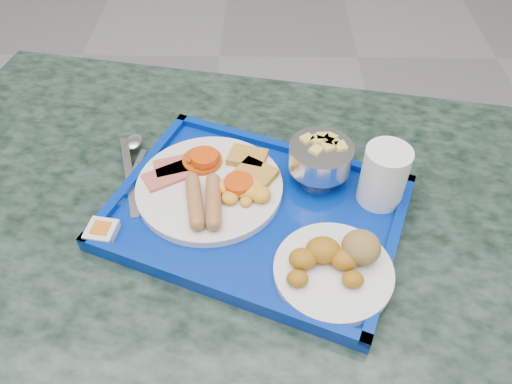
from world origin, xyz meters
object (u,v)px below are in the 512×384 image
bread_plate (336,263)px  table (246,297)px  juice_cup (384,174)px  tray (256,213)px  fruit_bowl (321,157)px  main_plate (215,185)px

bread_plate → table: bearing=146.9°
table → juice_cup: juice_cup is taller
table → tray: 0.20m
fruit_bowl → bread_plate: bearing=-86.6°
juice_cup → tray: bearing=-170.9°
tray → juice_cup: size_ratio=5.31×
table → juice_cup: 0.33m
bread_plate → fruit_bowl: bearing=93.4°
table → tray: bearing=52.7°
table → tray: size_ratio=2.60×
table → main_plate: size_ratio=5.74×
tray → fruit_bowl: 0.13m
tray → bread_plate: bearing=-44.2°
table → juice_cup: (0.20, 0.05, 0.25)m
main_plate → fruit_bowl: 0.17m
juice_cup → fruit_bowl: bearing=154.9°
fruit_bowl → juice_cup: size_ratio=1.04×
table → juice_cup: bearing=14.5°
table → main_plate: main_plate is taller
tray → juice_cup: 0.19m
bread_plate → juice_cup: 0.16m
tray → fruit_bowl: fruit_bowl is taller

